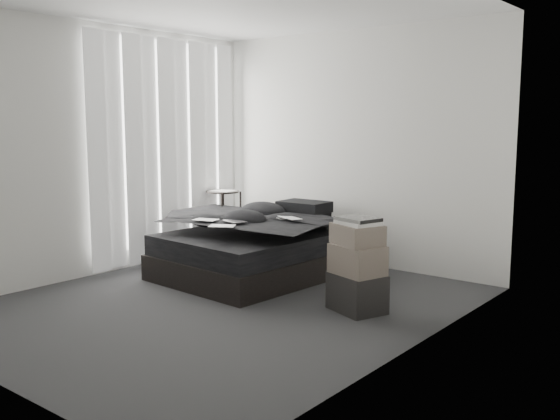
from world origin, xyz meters
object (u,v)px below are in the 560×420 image
Objects in this scene: box_lower at (357,292)px; side_stand at (223,222)px; laptop at (286,212)px; bed at (258,263)px.

side_stand is at bearing 157.68° from box_lower.
laptop is 1.62m from side_stand.
box_lower is at bearing -22.32° from side_stand.
laptop is 0.41× the size of side_stand.
bed is at bearing 163.75° from box_lower.
side_stand is at bearing 154.21° from bed.
box_lower reaches higher than bed.
laptop is at bearing 158.04° from box_lower.
box_lower is at bearing -12.39° from bed.
side_stand is at bearing 179.25° from laptop.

